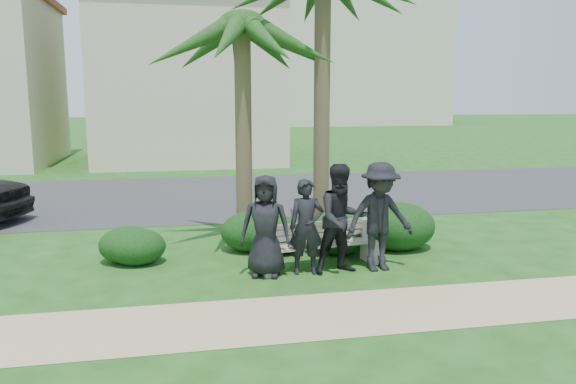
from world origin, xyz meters
name	(u,v)px	position (x,y,z in m)	size (l,w,h in m)	color
ground	(281,275)	(0.00, 0.00, 0.00)	(160.00, 160.00, 0.00)	#1B4814
footpath	(305,316)	(0.00, -1.80, 0.00)	(30.00, 1.60, 0.01)	tan
asphalt_street	(232,194)	(0.00, 8.00, 0.00)	(160.00, 8.00, 0.01)	#2D2D30
stucco_bldg_right	(188,81)	(-1.00, 18.00, 3.66)	(8.40, 8.40, 7.30)	beige
hotel_tower	(313,3)	(14.00, 55.00, 13.41)	(26.00, 18.00, 37.30)	beige
park_bench	(319,248)	(0.74, 0.32, 0.34)	(2.20, 0.84, 0.74)	gray
man_a	(266,226)	(-0.24, 0.04, 0.84)	(0.82, 0.53, 1.68)	black
man_b	(306,227)	(0.44, 0.03, 0.80)	(0.58, 0.38, 1.59)	black
man_c	(342,219)	(1.03, -0.03, 0.92)	(0.89, 0.69, 1.84)	black
man_d	(380,217)	(1.69, -0.03, 0.93)	(1.20, 0.69, 1.85)	black
hedge_a	(137,246)	(-2.37, 1.14, 0.33)	(1.00, 0.83, 0.65)	black
hedge_b	(128,244)	(-2.53, 1.29, 0.33)	(1.02, 0.85, 0.67)	black
hedge_c	(276,233)	(0.18, 1.38, 0.37)	(1.14, 0.94, 0.74)	black
hedge_d	(252,230)	(-0.25, 1.64, 0.39)	(1.21, 1.00, 0.79)	black
hedge_e	(340,231)	(1.34, 1.12, 0.42)	(1.28, 1.06, 0.84)	black
hedge_f	(398,225)	(2.55, 1.20, 0.47)	(1.44, 1.19, 0.94)	black
palm_left	(242,27)	(-0.35, 2.02, 4.20)	(3.00, 3.00, 5.15)	brown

